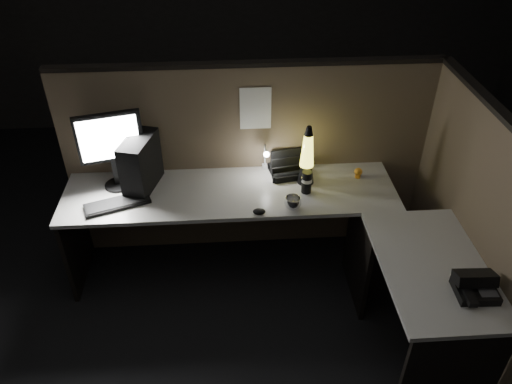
{
  "coord_description": "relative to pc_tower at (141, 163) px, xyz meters",
  "views": [
    {
      "loc": [
        -0.16,
        -2.2,
        2.75
      ],
      "look_at": [
        0.01,
        0.35,
        0.9
      ],
      "focal_mm": 35.0,
      "sensor_mm": 36.0,
      "label": 1
    }
  ],
  "objects": [
    {
      "name": "room_shell",
      "position": [
        0.75,
        -0.71,
        0.7
      ],
      "size": [
        6.0,
        6.0,
        6.0
      ],
      "color": "silver",
      "rests_on": "ground"
    },
    {
      "name": "mouse",
      "position": [
        0.78,
        -0.37,
        -0.17
      ],
      "size": [
        0.09,
        0.06,
        0.03
      ],
      "primitive_type": "ellipsoid",
      "rotation": [
        0.0,
        0.0,
        -0.04
      ],
      "color": "black",
      "rests_on": "desk"
    },
    {
      "name": "keyboard",
      "position": [
        -0.15,
        -0.21,
        -0.18
      ],
      "size": [
        0.45,
        0.28,
        0.02
      ],
      "primitive_type": "cube",
      "rotation": [
        0.0,
        0.0,
        0.35
      ],
      "color": "black",
      "rests_on": "desk"
    },
    {
      "name": "figurine",
      "position": [
        1.52,
        0.0,
        -0.14
      ],
      "size": [
        0.06,
        0.06,
        0.06
      ],
      "primitive_type": "sphere",
      "color": "#FF9F28",
      "rests_on": "desk"
    },
    {
      "name": "floor",
      "position": [
        0.75,
        -0.71,
        -0.92
      ],
      "size": [
        6.0,
        6.0,
        0.0
      ],
      "primitive_type": "plane",
      "color": "black",
      "rests_on": "ground"
    },
    {
      "name": "travel_mug",
      "position": [
        1.12,
        -0.15,
        -0.11
      ],
      "size": [
        0.07,
        0.07,
        0.16
      ],
      "primitive_type": "cylinder",
      "color": "black",
      "rests_on": "desk"
    },
    {
      "name": "partition_back",
      "position": [
        0.75,
        0.22,
        -0.17
      ],
      "size": [
        2.66,
        0.06,
        1.5
      ],
      "primitive_type": "cube",
      "color": "brown",
      "rests_on": "ground"
    },
    {
      "name": "organizer",
      "position": [
        1.02,
        0.09,
        -0.15
      ],
      "size": [
        0.27,
        0.25,
        0.18
      ],
      "rotation": [
        0.0,
        0.0,
        0.18
      ],
      "color": "black",
      "rests_on": "desk"
    },
    {
      "name": "desk",
      "position": [
        0.93,
        -0.45,
        -0.34
      ],
      "size": [
        2.6,
        1.6,
        0.73
      ],
      "color": "beige",
      "rests_on": "ground"
    },
    {
      "name": "steel_mug",
      "position": [
        1.01,
        -0.33,
        -0.15
      ],
      "size": [
        0.11,
        0.11,
        0.09
      ],
      "primitive_type": "imported",
      "rotation": [
        0.0,
        0.0,
        0.02
      ],
      "color": "silver",
      "rests_on": "desk"
    },
    {
      "name": "pinned_paper",
      "position": [
        0.8,
        0.19,
        0.29
      ],
      "size": [
        0.22,
        0.0,
        0.31
      ],
      "primitive_type": "cube",
      "color": "white",
      "rests_on": "partition_back"
    },
    {
      "name": "pc_tower",
      "position": [
        0.0,
        0.0,
        0.0
      ],
      "size": [
        0.25,
        0.39,
        0.38
      ],
      "primitive_type": "cube",
      "rotation": [
        0.0,
        0.0,
        -0.28
      ],
      "color": "black",
      "rests_on": "desk"
    },
    {
      "name": "desk_phone",
      "position": [
        1.88,
        -1.13,
        -0.14
      ],
      "size": [
        0.22,
        0.23,
        0.13
      ],
      "rotation": [
        0.0,
        0.0,
        -0.04
      ],
      "color": "black",
      "rests_on": "desk"
    },
    {
      "name": "lava_lamp",
      "position": [
        1.14,
        -0.03,
        -0.01
      ],
      "size": [
        0.12,
        0.12,
        0.44
      ],
      "color": "black",
      "rests_on": "desk"
    },
    {
      "name": "partition_right",
      "position": [
        2.08,
        -0.61,
        -0.17
      ],
      "size": [
        0.06,
        1.66,
        1.5
      ],
      "primitive_type": "cube",
      "color": "brown",
      "rests_on": "ground"
    },
    {
      "name": "clip_lamp",
      "position": [
        0.86,
        0.12,
        -0.07
      ],
      "size": [
        0.04,
        0.16,
        0.21
      ],
      "color": "silver",
      "rests_on": "desk"
    },
    {
      "name": "monitor",
      "position": [
        -0.18,
        0.03,
        0.15
      ],
      "size": [
        0.43,
        0.19,
        0.56
      ],
      "rotation": [
        0.0,
        0.0,
        0.24
      ],
      "color": "black",
      "rests_on": "desk"
    }
  ]
}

